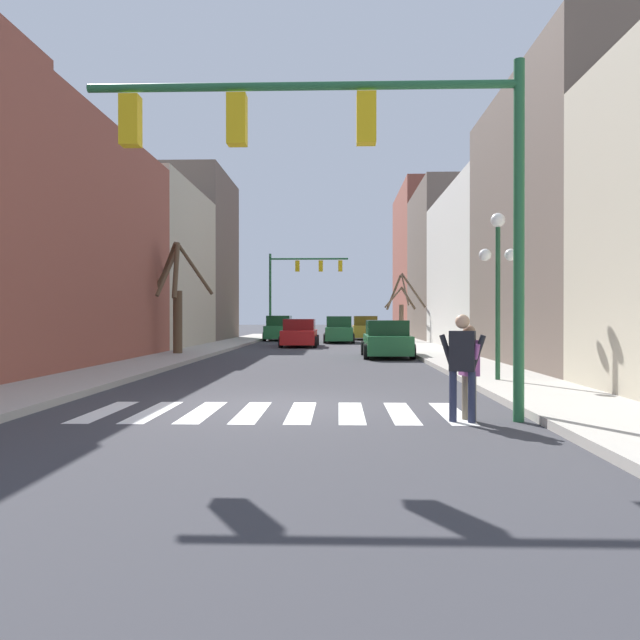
# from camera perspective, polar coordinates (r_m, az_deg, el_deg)

# --- Properties ---
(ground_plane) EXTENTS (240.00, 240.00, 0.00)m
(ground_plane) POSITION_cam_1_polar(r_m,az_deg,el_deg) (12.28, -3.59, -7.82)
(ground_plane) COLOR #38383D
(sidewalk_left) EXTENTS (2.39, 90.00, 0.15)m
(sidewalk_left) POSITION_cam_1_polar(r_m,az_deg,el_deg) (13.91, -27.12, -6.58)
(sidewalk_left) COLOR #ADA89E
(sidewalk_left) RESTS_ON ground_plane
(sidewalk_right) EXTENTS (2.39, 90.00, 0.15)m
(sidewalk_right) POSITION_cam_1_polar(r_m,az_deg,el_deg) (12.99, 21.74, -7.06)
(sidewalk_right) COLOR #ADA89E
(sidewalk_right) RESTS_ON ground_plane
(building_row_left) EXTENTS (6.00, 42.85, 11.78)m
(building_row_left) POSITION_cam_1_polar(r_m,az_deg,el_deg) (30.87, -19.00, 5.97)
(building_row_left) COLOR #934C3D
(building_row_left) RESTS_ON ground_plane
(building_row_right) EXTENTS (6.00, 58.61, 13.38)m
(building_row_right) POSITION_cam_1_polar(r_m,az_deg,el_deg) (39.71, 14.28, 5.42)
(building_row_right) COLOR #BCB299
(building_row_right) RESTS_ON ground_plane
(crosswalk_stripes) EXTENTS (6.75, 2.60, 0.01)m
(crosswalk_stripes) POSITION_cam_1_polar(r_m,az_deg,el_deg) (11.42, -4.00, -8.41)
(crosswalk_stripes) COLOR white
(crosswalk_stripes) RESTS_ON ground_plane
(traffic_signal_near) EXTENTS (7.27, 0.28, 5.97)m
(traffic_signal_near) POSITION_cam_1_polar(r_m,az_deg,el_deg) (10.72, 3.02, 15.01)
(traffic_signal_near) COLOR #236038
(traffic_signal_near) RESTS_ON ground_plane
(traffic_signal_far) EXTENTS (6.05, 0.28, 6.54)m
(traffic_signal_far) POSITION_cam_1_polar(r_m,az_deg,el_deg) (47.69, -1.99, 4.03)
(traffic_signal_far) COLOR #236038
(traffic_signal_far) RESTS_ON ground_plane
(street_lamp_right_corner) EXTENTS (0.95, 0.36, 4.19)m
(street_lamp_right_corner) POSITION_cam_1_polar(r_m,az_deg,el_deg) (16.34, 15.96, 5.16)
(street_lamp_right_corner) COLOR #1E4C2D
(street_lamp_right_corner) RESTS_ON sidewalk_right
(car_parked_left_far) EXTENTS (2.08, 4.55, 1.58)m
(car_parked_left_far) POSITION_cam_1_polar(r_m,az_deg,el_deg) (26.74, 6.12, -1.82)
(car_parked_left_far) COLOR #236B38
(car_parked_left_far) RESTS_ON ground_plane
(car_parked_left_mid) EXTENTS (2.14, 4.86, 1.60)m
(car_parked_left_mid) POSITION_cam_1_polar(r_m,az_deg,el_deg) (36.11, -1.87, -1.25)
(car_parked_left_mid) COLOR red
(car_parked_left_mid) RESTS_ON ground_plane
(car_parked_left_near) EXTENTS (2.14, 4.39, 1.78)m
(car_parked_left_near) POSITION_cam_1_polar(r_m,az_deg,el_deg) (47.48, 4.15, -0.79)
(car_parked_left_near) COLOR #A38423
(car_parked_left_near) RESTS_ON ground_plane
(car_at_intersection) EXTENTS (2.01, 4.69, 1.76)m
(car_at_intersection) POSITION_cam_1_polar(r_m,az_deg,el_deg) (41.60, 1.75, -0.95)
(car_at_intersection) COLOR #236B38
(car_at_intersection) RESTS_ON ground_plane
(car_parked_right_mid) EXTENTS (2.06, 4.76, 1.80)m
(car_parked_right_mid) POSITION_cam_1_polar(r_m,az_deg,el_deg) (45.57, -3.74, -0.82)
(car_parked_right_mid) COLOR #236B38
(car_parked_right_mid) RESTS_ON ground_plane
(pedestrian_waiting_at_curb) EXTENTS (0.30, 0.68, 1.59)m
(pedestrian_waiting_at_curb) POSITION_cam_1_polar(r_m,az_deg,el_deg) (10.68, 13.47, -3.96)
(pedestrian_waiting_at_curb) COLOR #7A705B
(pedestrian_waiting_at_curb) RESTS_ON ground_plane
(pedestrian_near_right_corner) EXTENTS (0.75, 0.35, 1.77)m
(pedestrian_near_right_corner) POSITION_cam_1_polar(r_m,az_deg,el_deg) (10.50, 12.89, -3.44)
(pedestrian_near_right_corner) COLOR #282D47
(pedestrian_near_right_corner) RESTS_ON ground_plane
(street_tree_left_mid) EXTENTS (3.06, 3.07, 4.86)m
(street_tree_left_mid) POSITION_cam_1_polar(r_m,az_deg,el_deg) (27.71, -13.06, 1.94)
(street_tree_left_mid) COLOR brown
(street_tree_left_mid) RESTS_ON sidewalk_left
(street_tree_left_near) EXTENTS (2.61, 2.95, 4.46)m
(street_tree_left_near) POSITION_cam_1_polar(r_m,az_deg,el_deg) (41.18, 7.51, 1.09)
(street_tree_left_near) COLOR brown
(street_tree_left_near) RESTS_ON sidewalk_right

